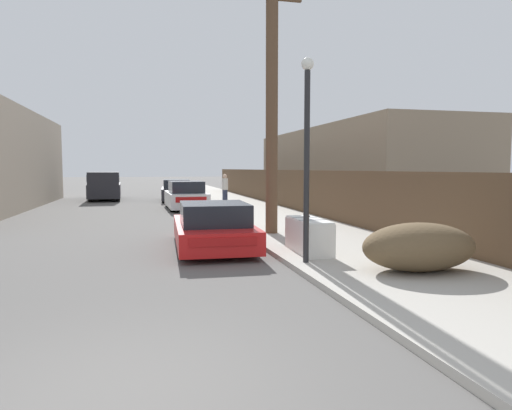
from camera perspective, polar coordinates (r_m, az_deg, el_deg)
The scene contains 13 objects.
ground_plane at distance 4.60m, azimuth -17.02°, elevation -22.59°, with size 220.00×220.00×0.00m, color #595654.
sidewalk_curb at distance 28.11m, azimuth -3.48°, elevation 0.48°, with size 4.20×63.00×0.12m, color #ADA89E.
discarded_fridge at distance 10.78m, azimuth 6.59°, elevation -3.81°, with size 0.69×1.80×0.81m.
parked_sports_car_red at distance 11.87m, azimuth -5.38°, elevation -2.81°, with size 2.07×4.39×1.21m.
car_parked_mid at distance 23.53m, azimuth -8.76°, elevation 1.10°, with size 1.96×4.45×1.43m.
car_parked_far at distance 29.56m, azimuth -9.90°, elevation 1.76°, with size 2.08×4.72×1.37m.
pickup_truck at distance 31.36m, azimuth -18.39°, elevation 2.25°, with size 2.17×5.57×1.84m.
utility_pole at distance 13.97m, azimuth 1.99°, elevation 12.76°, with size 1.80×0.37×7.74m.
street_lamp at distance 9.50m, azimuth 6.38°, elevation 7.63°, with size 0.26×0.26×4.21m.
brush_pile at distance 9.32m, azimuth 19.69°, elevation -4.94°, with size 2.28×1.44×0.93m.
wooden_fence at distance 23.75m, azimuth 3.28°, elevation 2.14°, with size 0.08×36.91×1.88m, color brown.
building_right_house at distance 29.22m, azimuth 11.61°, elevation 4.82°, with size 6.00×19.41×4.47m, color gray.
pedestrian at distance 24.99m, azimuth -3.90°, elevation 2.04°, with size 0.34×0.34×1.65m.
Camera 1 is at (0.27, -4.09, 2.09)m, focal length 32.00 mm.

